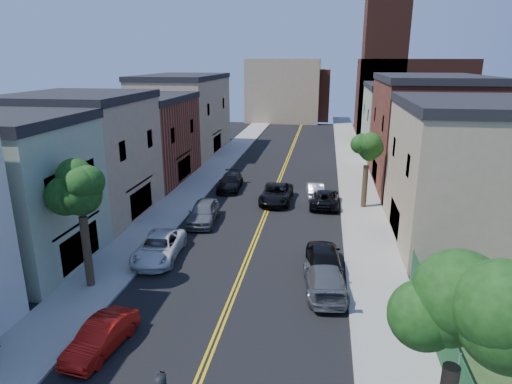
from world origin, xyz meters
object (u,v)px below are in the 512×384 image
at_px(red_sedan, 101,337).
at_px(black_car_left, 230,182).
at_px(grey_car_right, 325,279).
at_px(black_car_right, 324,257).
at_px(grey_car_left, 203,212).
at_px(silver_car_right, 315,190).
at_px(white_pickup, 159,247).
at_px(black_suv_lane, 276,194).
at_px(dark_car_right_far, 324,198).

height_order(red_sedan, black_car_left, black_car_left).
xyz_separation_m(grey_car_right, black_car_right, (-0.10, 2.53, 0.10)).
bearing_deg(grey_car_left, silver_car_right, 39.49).
xyz_separation_m(white_pickup, black_suv_lane, (6.00, 12.46, 0.02)).
bearing_deg(red_sedan, black_car_right, 51.95).
distance_m(black_car_right, silver_car_right, 14.67).
height_order(red_sedan, dark_car_right_far, dark_car_right_far).
xyz_separation_m(black_car_left, black_car_right, (8.99, -15.69, 0.13)).
bearing_deg(grey_car_left, red_sedan, -95.53).
distance_m(grey_car_right, dark_car_right_far, 14.69).
bearing_deg(grey_car_right, dark_car_right_far, -95.51).
height_order(white_pickup, black_car_left, white_pickup).
xyz_separation_m(grey_car_right, black_suv_lane, (-4.30, 15.04, 0.01)).
bearing_deg(dark_car_right_far, red_sedan, 67.37).
distance_m(red_sedan, white_pickup, 9.16).
height_order(black_car_right, black_suv_lane, black_car_right).
bearing_deg(grey_car_left, dark_car_right_far, 26.57).
bearing_deg(white_pickup, grey_car_right, -18.34).
bearing_deg(black_suv_lane, silver_car_right, 34.15).
distance_m(black_car_left, silver_car_right, 8.15).
bearing_deg(black_car_right, grey_car_left, -39.86).
xyz_separation_m(silver_car_right, dark_car_right_far, (0.86, -2.49, 0.04)).
xyz_separation_m(black_car_left, dark_car_right_far, (8.95, -3.54, -0.02)).
relative_size(red_sedan, black_suv_lane, 0.73).
bearing_deg(black_car_left, grey_car_right, -65.89).
height_order(black_car_left, silver_car_right, black_car_left).
relative_size(grey_car_left, black_suv_lane, 0.89).
distance_m(red_sedan, silver_car_right, 25.17).
distance_m(red_sedan, grey_car_right, 11.48).
relative_size(white_pickup, black_suv_lane, 0.97).
bearing_deg(black_car_left, silver_car_right, -9.80).
xyz_separation_m(red_sedan, grey_car_right, (9.43, 6.54, 0.10)).
bearing_deg(silver_car_right, black_car_right, 87.18).
height_order(white_pickup, black_car_right, black_car_right).
bearing_deg(black_suv_lane, white_pickup, -114.48).
relative_size(black_car_left, black_car_right, 0.99).
bearing_deg(red_sedan, grey_car_left, 97.03).
height_order(grey_car_left, black_suv_lane, grey_car_left).
height_order(grey_car_left, silver_car_right, grey_car_left).
relative_size(black_car_right, black_suv_lane, 0.91).
height_order(grey_car_left, black_car_right, black_car_right).
xyz_separation_m(red_sedan, black_car_left, (0.34, 24.77, 0.06)).
height_order(silver_car_right, black_suv_lane, black_suv_lane).
relative_size(silver_car_right, dark_car_right_far, 0.79).
height_order(white_pickup, grey_car_right, grey_car_right).
bearing_deg(black_car_right, silver_car_right, -90.47).
xyz_separation_m(white_pickup, silver_car_right, (9.30, 14.59, -0.08)).
bearing_deg(white_pickup, grey_car_left, 76.49).
bearing_deg(black_car_right, white_pickup, -4.26).
distance_m(grey_car_left, black_car_right, 11.27).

